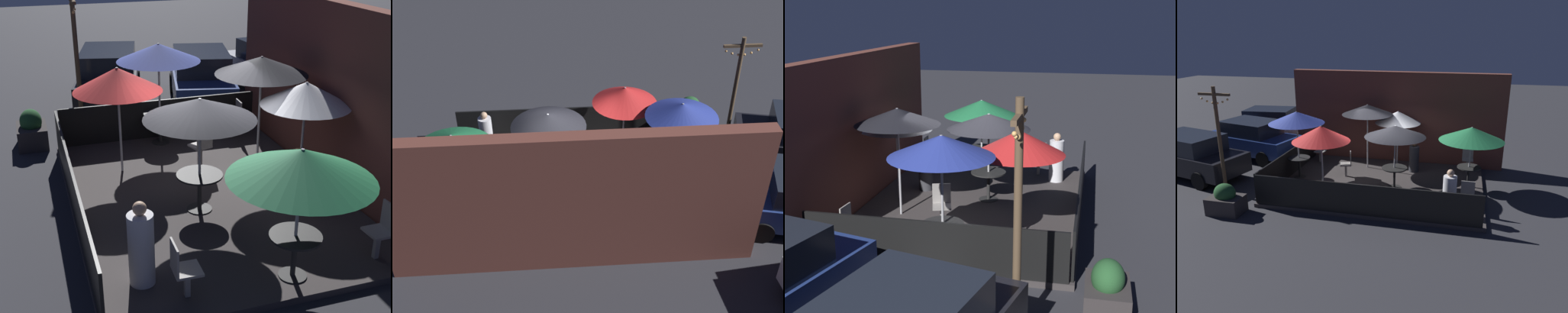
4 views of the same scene
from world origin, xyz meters
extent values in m
plane|color=#2D2D33|center=(0.00, 0.00, 0.00)|extent=(60.00, 60.00, 0.00)
cube|color=#383333|center=(0.00, 0.00, 0.06)|extent=(6.94, 5.15, 0.12)
cube|color=brown|center=(0.00, 2.81, 1.85)|extent=(8.54, 0.36, 3.71)
cube|color=black|center=(0.00, -2.53, 0.59)|extent=(6.74, 0.05, 0.95)
cube|color=black|center=(-3.42, 0.00, 0.59)|extent=(0.05, 4.95, 0.95)
cylinder|color=#B2B2B7|center=(0.52, -0.28, 1.20)|extent=(0.05, 0.05, 2.17)
cone|color=black|center=(0.52, -0.28, 2.10)|extent=(2.03, 2.03, 0.38)
cylinder|color=#B2B2B7|center=(2.96, 0.40, 1.17)|extent=(0.05, 0.05, 2.09)
cone|color=#1E6B3D|center=(2.96, 0.40, 1.98)|extent=(2.14, 2.14, 0.46)
cylinder|color=#B2B2B7|center=(-3.01, -0.11, 1.34)|extent=(0.05, 0.05, 2.43)
cone|color=#283893|center=(-3.01, -0.11, 2.35)|extent=(1.95, 1.95, 0.41)
cylinder|color=#B2B2B7|center=(0.23, 1.95, 1.22)|extent=(0.05, 0.05, 2.19)
cone|color=silver|center=(0.23, 1.95, 2.08)|extent=(1.75, 1.75, 0.46)
cylinder|color=#B2B2B7|center=(-1.65, -1.33, 1.26)|extent=(0.05, 0.05, 2.28)
cone|color=red|center=(-1.65, -1.33, 2.16)|extent=(1.85, 1.85, 0.49)
cylinder|color=#B2B2B7|center=(-0.86, 1.51, 1.36)|extent=(0.05, 0.05, 2.48)
cone|color=black|center=(-0.86, 1.51, 2.41)|extent=(1.92, 1.92, 0.37)
cylinder|color=black|center=(0.52, -0.28, 0.13)|extent=(0.47, 0.47, 0.02)
cylinder|color=black|center=(0.52, -0.28, 0.47)|extent=(0.08, 0.08, 0.69)
cylinder|color=black|center=(0.52, -0.28, 0.83)|extent=(0.86, 0.86, 0.04)
cylinder|color=black|center=(2.96, 0.40, 0.13)|extent=(0.44, 0.44, 0.02)
cylinder|color=black|center=(2.96, 0.40, 0.46)|extent=(0.08, 0.08, 0.68)
cylinder|color=black|center=(2.96, 0.40, 0.82)|extent=(0.79, 0.79, 0.04)
cylinder|color=black|center=(-3.01, -0.11, 0.13)|extent=(0.44, 0.44, 0.02)
cylinder|color=black|center=(-3.01, -0.11, 0.48)|extent=(0.08, 0.08, 0.72)
cylinder|color=black|center=(-3.01, -0.11, 0.86)|extent=(0.79, 0.79, 0.04)
cube|color=gray|center=(2.93, 1.89, 0.35)|extent=(0.08, 0.08, 0.46)
cube|color=gray|center=(2.93, 1.89, 0.60)|extent=(0.41, 0.41, 0.04)
cube|color=gray|center=(2.93, 2.07, 0.84)|extent=(0.40, 0.04, 0.44)
cube|color=gray|center=(-1.40, 0.37, 0.34)|extent=(0.10, 0.10, 0.44)
cube|color=gray|center=(-1.40, 0.37, 0.58)|extent=(0.50, 0.50, 0.04)
cube|color=gray|center=(-1.23, 0.42, 0.82)|extent=(0.14, 0.39, 0.44)
cube|color=gray|center=(2.93, -1.27, 0.33)|extent=(0.08, 0.08, 0.42)
cube|color=gray|center=(2.93, -1.27, 0.56)|extent=(0.41, 0.41, 0.04)
cube|color=gray|center=(2.93, -1.45, 0.80)|extent=(0.40, 0.04, 0.44)
cube|color=gray|center=(-2.90, 1.70, 0.33)|extent=(0.08, 0.08, 0.43)
cube|color=gray|center=(-2.90, 1.70, 0.57)|extent=(0.42, 0.42, 0.04)
cube|color=gray|center=(-2.89, 1.88, 0.81)|extent=(0.40, 0.05, 0.44)
cylinder|color=#333338|center=(0.96, 1.47, 0.61)|extent=(0.38, 0.38, 0.99)
sphere|color=brown|center=(0.96, 1.47, 1.21)|extent=(0.20, 0.20, 0.20)
cylinder|color=silver|center=(2.41, -1.81, 0.69)|extent=(0.49, 0.49, 1.15)
sphere|color=tan|center=(2.41, -1.81, 1.37)|extent=(0.21, 0.21, 0.21)
cube|color=#332D2D|center=(-4.07, -3.10, 0.26)|extent=(1.01, 0.71, 0.52)
ellipsoid|color=#235128|center=(-4.07, -3.10, 0.64)|extent=(0.66, 0.53, 0.59)
cylinder|color=brown|center=(-4.97, -1.78, 1.79)|extent=(0.12, 0.12, 3.58)
cube|color=brown|center=(-4.97, -1.78, 3.33)|extent=(1.10, 0.08, 0.08)
sphere|color=#F4B260|center=(-5.43, -1.78, 3.19)|extent=(0.07, 0.07, 0.07)
sphere|color=#F4B260|center=(-5.24, -1.78, 3.11)|extent=(0.07, 0.07, 0.07)
sphere|color=#F4B260|center=(-5.06, -1.78, 3.06)|extent=(0.07, 0.07, 0.07)
sphere|color=#F4B260|center=(-4.88, -1.78, 3.06)|extent=(0.07, 0.07, 0.07)
sphere|color=#F4B260|center=(-4.69, -1.78, 3.11)|extent=(0.07, 0.07, 0.07)
sphere|color=#F4B260|center=(-4.51, -1.78, 3.19)|extent=(0.07, 0.07, 0.07)
cube|color=black|center=(-7.13, -0.64, 0.67)|extent=(4.65, 2.67, 0.70)
cube|color=#1E232D|center=(-7.13, -0.64, 1.32)|extent=(2.70, 2.08, 0.60)
cylinder|color=black|center=(-5.62, -0.17, 0.32)|extent=(0.66, 0.32, 0.64)
cylinder|color=black|center=(-6.00, -1.74, 0.32)|extent=(0.66, 0.32, 0.64)
cylinder|color=black|center=(-8.26, 0.46, 0.32)|extent=(0.66, 0.32, 0.64)
cylinder|color=black|center=(-8.64, -1.12, 0.32)|extent=(0.66, 0.32, 0.64)
cube|color=navy|center=(-6.08, 1.96, 0.67)|extent=(4.37, 2.59, 0.70)
cube|color=#1E232D|center=(-6.08, 1.96, 1.32)|extent=(2.55, 2.04, 0.60)
cylinder|color=black|center=(-4.66, 2.45, 0.32)|extent=(0.66, 0.32, 0.64)
cylinder|color=black|center=(-5.03, 0.88, 0.32)|extent=(0.66, 0.32, 0.64)
cylinder|color=black|center=(-7.13, 3.03, 0.32)|extent=(0.66, 0.32, 0.64)
cylinder|color=black|center=(-7.50, 1.46, 0.32)|extent=(0.66, 0.32, 0.64)
cube|color=silver|center=(-6.56, 4.56, 0.67)|extent=(4.12, 2.10, 0.70)
cube|color=#1E232D|center=(-6.56, 4.56, 1.32)|extent=(2.33, 1.78, 0.60)
cylinder|color=black|center=(-5.43, 5.49, 0.32)|extent=(0.66, 0.25, 0.64)
cylinder|color=black|center=(-5.26, 3.88, 0.32)|extent=(0.66, 0.25, 0.64)
cylinder|color=black|center=(-7.87, 5.23, 0.32)|extent=(0.66, 0.25, 0.64)
cylinder|color=black|center=(-7.70, 3.63, 0.32)|extent=(0.66, 0.25, 0.64)
camera|label=1|loc=(9.08, -3.14, 5.06)|focal=50.00mm
camera|label=2|loc=(0.37, 11.80, 9.94)|focal=50.00mm
camera|label=3|loc=(-12.04, -2.74, 4.70)|focal=50.00mm
camera|label=4|loc=(2.60, -12.17, 5.18)|focal=35.00mm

